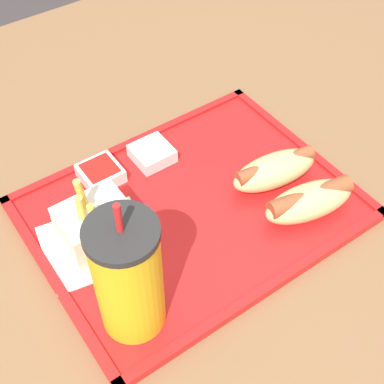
{
  "coord_description": "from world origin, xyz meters",
  "views": [
    {
      "loc": [
        0.29,
        0.38,
        1.3
      ],
      "look_at": [
        0.03,
        0.01,
        0.78
      ],
      "focal_mm": 50.0,
      "sensor_mm": 36.0,
      "label": 1
    }
  ],
  "objects_px": {
    "hot_dog_far": "(309,201)",
    "soda_cup": "(128,277)",
    "sauce_cup_ketchup": "(101,173)",
    "sauce_cup_mayo": "(152,153)",
    "fries_carton": "(96,226)",
    "hot_dog_near": "(275,170)"
  },
  "relations": [
    {
      "from": "hot_dog_far",
      "to": "hot_dog_near",
      "type": "xyz_separation_m",
      "value": [
        0.0,
        -0.07,
        -0.0
      ]
    },
    {
      "from": "hot_dog_far",
      "to": "sauce_cup_ketchup",
      "type": "relative_size",
      "value": 2.5
    },
    {
      "from": "hot_dog_near",
      "to": "fries_carton",
      "type": "bearing_deg",
      "value": -11.11
    },
    {
      "from": "hot_dog_far",
      "to": "sauce_cup_ketchup",
      "type": "bearing_deg",
      "value": -47.55
    },
    {
      "from": "hot_dog_near",
      "to": "soda_cup",
      "type": "bearing_deg",
      "value": 14.28
    },
    {
      "from": "hot_dog_near",
      "to": "fries_carton",
      "type": "height_order",
      "value": "fries_carton"
    },
    {
      "from": "soda_cup",
      "to": "sauce_cup_mayo",
      "type": "height_order",
      "value": "soda_cup"
    },
    {
      "from": "soda_cup",
      "to": "hot_dog_far",
      "type": "height_order",
      "value": "soda_cup"
    },
    {
      "from": "sauce_cup_mayo",
      "to": "fries_carton",
      "type": "bearing_deg",
      "value": 32.57
    },
    {
      "from": "sauce_cup_mayo",
      "to": "hot_dog_far",
      "type": "bearing_deg",
      "value": 119.15
    },
    {
      "from": "sauce_cup_ketchup",
      "to": "sauce_cup_mayo",
      "type": "bearing_deg",
      "value": 174.35
    },
    {
      "from": "hot_dog_near",
      "to": "sauce_cup_mayo",
      "type": "relative_size",
      "value": 2.47
    },
    {
      "from": "hot_dog_far",
      "to": "sauce_cup_mayo",
      "type": "relative_size",
      "value": 2.5
    },
    {
      "from": "hot_dog_far",
      "to": "soda_cup",
      "type": "bearing_deg",
      "value": -0.15
    },
    {
      "from": "sauce_cup_ketchup",
      "to": "soda_cup",
      "type": "bearing_deg",
      "value": 70.98
    },
    {
      "from": "soda_cup",
      "to": "sauce_cup_mayo",
      "type": "bearing_deg",
      "value": -126.95
    },
    {
      "from": "fries_carton",
      "to": "sauce_cup_mayo",
      "type": "height_order",
      "value": "fries_carton"
    },
    {
      "from": "soda_cup",
      "to": "fries_carton",
      "type": "xyz_separation_m",
      "value": [
        -0.02,
        -0.12,
        -0.05
      ]
    },
    {
      "from": "soda_cup",
      "to": "sauce_cup_ketchup",
      "type": "bearing_deg",
      "value": -109.02
    },
    {
      "from": "sauce_cup_mayo",
      "to": "hot_dog_near",
      "type": "bearing_deg",
      "value": 130.03
    },
    {
      "from": "sauce_cup_mayo",
      "to": "sauce_cup_ketchup",
      "type": "distance_m",
      "value": 0.08
    },
    {
      "from": "sauce_cup_ketchup",
      "to": "fries_carton",
      "type": "bearing_deg",
      "value": 59.63
    }
  ]
}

